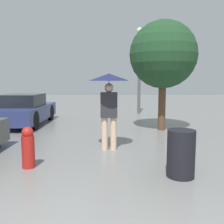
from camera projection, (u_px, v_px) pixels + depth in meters
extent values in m
cylinder|color=beige|center=(105.00, 134.00, 6.29)|extent=(0.16, 0.16, 0.83)
cylinder|color=beige|center=(114.00, 134.00, 6.29)|extent=(0.16, 0.16, 0.83)
cube|color=#2D2D33|center=(109.00, 105.00, 6.21)|extent=(0.42, 0.24, 0.62)
sphere|color=beige|center=(109.00, 88.00, 6.15)|extent=(0.23, 0.23, 0.23)
cylinder|color=#515456|center=(109.00, 94.00, 6.17)|extent=(0.02, 0.02, 0.66)
cone|color=#191E4C|center=(109.00, 77.00, 6.12)|extent=(1.01, 1.01, 0.18)
cube|color=navy|center=(25.00, 113.00, 10.08)|extent=(1.65, 3.82, 0.57)
cube|color=black|center=(23.00, 100.00, 9.82)|extent=(1.40, 1.72, 0.47)
cylinder|color=black|center=(18.00, 112.00, 11.27)|extent=(0.18, 0.68, 0.68)
cylinder|color=black|center=(50.00, 112.00, 11.27)|extent=(0.18, 0.68, 0.68)
cylinder|color=black|center=(34.00, 120.00, 8.92)|extent=(0.18, 0.68, 0.68)
cylinder|color=brown|center=(162.00, 102.00, 8.80)|extent=(0.26, 0.26, 2.01)
sphere|color=#1E4223|center=(163.00, 55.00, 8.60)|extent=(2.33, 2.33, 2.33)
cylinder|color=#515456|center=(139.00, 74.00, 13.22)|extent=(0.16, 0.16, 4.26)
sphere|color=beige|center=(140.00, 31.00, 12.95)|extent=(0.32, 0.32, 0.32)
cylinder|color=black|center=(181.00, 154.00, 4.50)|extent=(0.50, 0.50, 0.86)
cylinder|color=#B21E19|center=(28.00, 152.00, 4.99)|extent=(0.25, 0.25, 0.65)
sphere|color=#B21E19|center=(28.00, 133.00, 4.94)|extent=(0.23, 0.23, 0.23)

